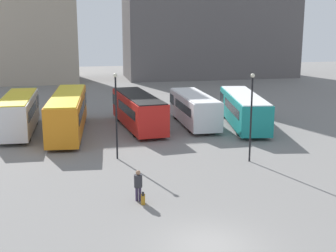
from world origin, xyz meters
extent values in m
plane|color=slate|center=(0.00, 0.00, 0.00)|extent=(160.00, 160.00, 0.00)
cube|color=silver|center=(-9.75, 22.87, 1.69)|extent=(2.81, 9.79, 2.78)
cube|color=black|center=(-9.61, 26.85, 2.03)|extent=(2.58, 1.88, 1.05)
cube|color=black|center=(-9.78, 22.00, 2.03)|extent=(2.72, 6.30, 0.83)
cube|color=yellow|center=(-9.75, 22.87, 3.11)|extent=(2.61, 9.59, 0.08)
cylinder|color=black|center=(-9.64, 25.88, 0.54)|extent=(2.41, 1.17, 1.09)
cylinder|color=black|center=(-9.85, 19.86, 0.54)|extent=(2.41, 1.17, 1.09)
cube|color=orange|center=(-5.68, 21.86, 1.75)|extent=(3.57, 12.65, 2.97)
cube|color=black|center=(-5.23, 26.96, 2.12)|extent=(2.71, 2.50, 1.13)
cube|color=black|center=(-5.78, 20.74, 2.12)|extent=(3.20, 8.18, 0.89)
cube|color=yellow|center=(-5.68, 21.86, 3.27)|extent=(3.35, 12.39, 0.08)
cylinder|color=black|center=(-5.34, 25.72, 0.47)|extent=(2.45, 1.15, 0.94)
cylinder|color=black|center=(-6.02, 18.01, 0.47)|extent=(2.45, 1.15, 0.94)
cube|color=red|center=(0.41, 22.60, 1.57)|extent=(3.52, 10.52, 2.60)
cube|color=black|center=(0.02, 26.82, 1.89)|extent=(2.78, 2.13, 0.99)
cube|color=black|center=(0.49, 21.68, 1.89)|extent=(3.20, 6.82, 0.78)
cube|color=black|center=(0.41, 22.60, 2.91)|extent=(3.29, 10.30, 0.08)
cylinder|color=black|center=(0.11, 25.79, 0.48)|extent=(2.55, 1.19, 0.97)
cylinder|color=black|center=(0.70, 19.41, 0.48)|extent=(2.55, 1.19, 0.97)
cube|color=silver|center=(5.53, 22.66, 1.51)|extent=(2.60, 9.24, 2.44)
cube|color=black|center=(5.56, 26.44, 1.82)|extent=(2.58, 1.72, 0.93)
cube|color=black|center=(5.52, 21.83, 1.82)|extent=(2.60, 5.92, 0.73)
cube|color=white|center=(5.53, 22.66, 2.77)|extent=(2.40, 9.05, 0.08)
cylinder|color=black|center=(5.55, 25.52, 0.54)|extent=(2.44, 1.09, 1.07)
cylinder|color=black|center=(5.51, 19.81, 0.54)|extent=(2.44, 1.09, 1.07)
cube|color=#19847F|center=(9.75, 21.30, 1.54)|extent=(4.43, 11.48, 2.51)
cube|color=black|center=(10.53, 25.83, 1.86)|extent=(2.91, 2.47, 0.95)
cube|color=black|center=(9.58, 20.31, 1.86)|extent=(3.77, 7.51, 0.75)
cube|color=white|center=(9.75, 21.30, 2.84)|extent=(4.19, 11.22, 0.08)
cylinder|color=black|center=(10.34, 24.73, 0.53)|extent=(2.60, 1.45, 1.05)
cylinder|color=black|center=(9.16, 17.88, 0.53)|extent=(2.60, 1.45, 1.05)
cylinder|color=#382D4C|center=(-2.26, 5.60, 0.39)|extent=(0.17, 0.17, 0.77)
cylinder|color=#382D4C|center=(-2.09, 5.57, 0.39)|extent=(0.17, 0.17, 0.77)
cylinder|color=#2D2D33|center=(-2.18, 5.59, 1.11)|extent=(0.50, 0.50, 0.67)
sphere|color=#9E7051|center=(-2.18, 5.59, 1.57)|extent=(0.25, 0.25, 0.25)
cube|color=#B27A1E|center=(-2.00, 5.10, 0.25)|extent=(0.27, 0.38, 0.49)
cube|color=black|center=(-2.02, 4.98, 0.60)|extent=(0.12, 0.04, 0.22)
cylinder|color=black|center=(6.24, 11.02, 2.87)|extent=(0.12, 0.12, 5.75)
sphere|color=beige|center=(6.24, 11.02, 5.83)|extent=(0.28, 0.28, 0.28)
cylinder|color=black|center=(-2.45, 13.53, 2.85)|extent=(0.12, 0.12, 5.70)
sphere|color=beige|center=(-2.45, 13.53, 5.78)|extent=(0.28, 0.28, 0.28)
camera|label=1|loc=(-5.54, -17.52, 9.38)|focal=50.00mm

